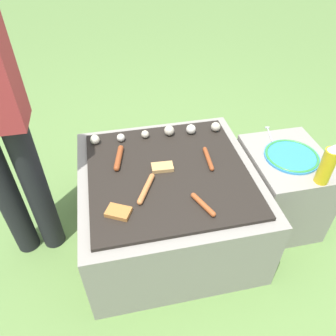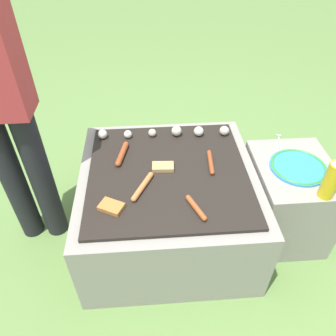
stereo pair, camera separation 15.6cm
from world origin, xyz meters
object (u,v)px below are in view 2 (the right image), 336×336
(sausage_front_center, at_px, (143,186))
(condiment_bottle, at_px, (332,179))
(plate_colorful, at_px, (298,167))
(fork_utensil, at_px, (280,145))

(sausage_front_center, bearing_deg, condiment_bottle, -7.50)
(plate_colorful, xyz_separation_m, condiment_bottle, (0.05, -0.19, 0.09))
(sausage_front_center, xyz_separation_m, plate_colorful, (0.76, 0.08, -0.00))
(sausage_front_center, xyz_separation_m, fork_utensil, (0.73, 0.27, -0.01))
(sausage_front_center, height_order, plate_colorful, sausage_front_center)
(sausage_front_center, relative_size, fork_utensil, 0.88)
(sausage_front_center, height_order, fork_utensil, sausage_front_center)
(plate_colorful, distance_m, condiment_bottle, 0.22)
(sausage_front_center, xyz_separation_m, condiment_bottle, (0.80, -0.11, 0.09))
(sausage_front_center, height_order, condiment_bottle, condiment_bottle)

